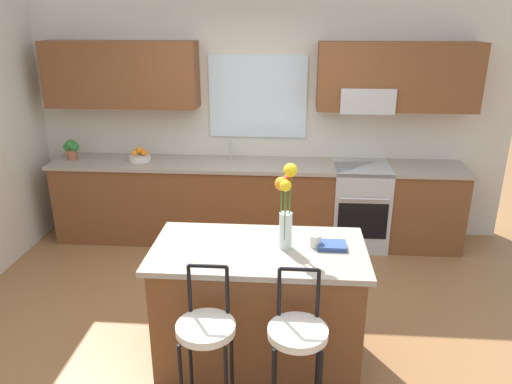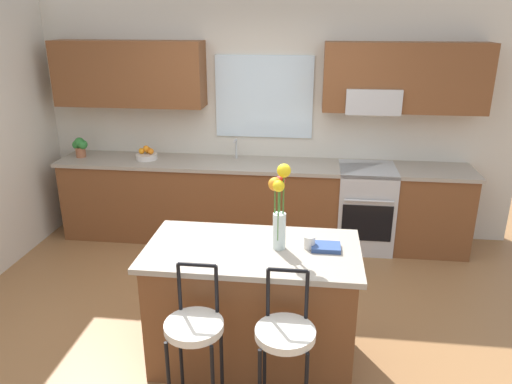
% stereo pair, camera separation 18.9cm
% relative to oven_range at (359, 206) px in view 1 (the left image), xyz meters
% --- Properties ---
extents(ground_plane, '(14.00, 14.00, 0.00)m').
position_rel_oven_range_xyz_m(ground_plane, '(-1.16, -1.68, -0.46)').
color(ground_plane, olive).
extents(back_wall_assembly, '(5.60, 0.50, 2.70)m').
position_rel_oven_range_xyz_m(back_wall_assembly, '(-1.13, 0.31, 1.05)').
color(back_wall_assembly, beige).
rests_on(back_wall_assembly, ground).
extents(counter_run, '(4.56, 0.64, 0.92)m').
position_rel_oven_range_xyz_m(counter_run, '(-1.16, 0.02, 0.01)').
color(counter_run, brown).
rests_on(counter_run, ground).
extents(sink_faucet, '(0.02, 0.13, 0.23)m').
position_rel_oven_range_xyz_m(sink_faucet, '(-1.46, 0.17, 0.60)').
color(sink_faucet, '#B7BABC').
rests_on(sink_faucet, counter_run).
extents(oven_range, '(0.60, 0.64, 0.92)m').
position_rel_oven_range_xyz_m(oven_range, '(0.00, 0.00, 0.00)').
color(oven_range, '#B7BABC').
rests_on(oven_range, ground).
extents(kitchen_island, '(1.50, 0.80, 0.92)m').
position_rel_oven_range_xyz_m(kitchen_island, '(-0.98, -2.05, 0.00)').
color(kitchen_island, brown).
rests_on(kitchen_island, ground).
extents(bar_stool_near, '(0.36, 0.36, 1.04)m').
position_rel_oven_range_xyz_m(bar_stool_near, '(-1.26, -2.66, 0.18)').
color(bar_stool_near, black).
rests_on(bar_stool_near, ground).
extents(bar_stool_middle, '(0.36, 0.36, 1.04)m').
position_rel_oven_range_xyz_m(bar_stool_middle, '(-0.71, -2.66, 0.18)').
color(bar_stool_middle, black).
rests_on(bar_stool_middle, ground).
extents(flower_vase, '(0.15, 0.15, 0.61)m').
position_rel_oven_range_xyz_m(flower_vase, '(-0.80, -2.02, 0.79)').
color(flower_vase, silver).
rests_on(flower_vase, kitchen_island).
extents(mug_ceramic, '(0.08, 0.08, 0.09)m').
position_rel_oven_range_xyz_m(mug_ceramic, '(-0.59, -2.00, 0.51)').
color(mug_ceramic, silver).
rests_on(mug_ceramic, kitchen_island).
extents(cookbook, '(0.20, 0.15, 0.03)m').
position_rel_oven_range_xyz_m(cookbook, '(-0.47, -2.00, 0.48)').
color(cookbook, navy).
rests_on(cookbook, kitchen_island).
extents(fruit_bowl_oranges, '(0.24, 0.24, 0.16)m').
position_rel_oven_range_xyz_m(fruit_bowl_oranges, '(-2.46, 0.03, 0.51)').
color(fruit_bowl_oranges, silver).
rests_on(fruit_bowl_oranges, counter_run).
extents(potted_plant_small, '(0.19, 0.13, 0.23)m').
position_rel_oven_range_xyz_m(potted_plant_small, '(-3.24, 0.02, 0.59)').
color(potted_plant_small, '#9E5B3D').
rests_on(potted_plant_small, counter_run).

